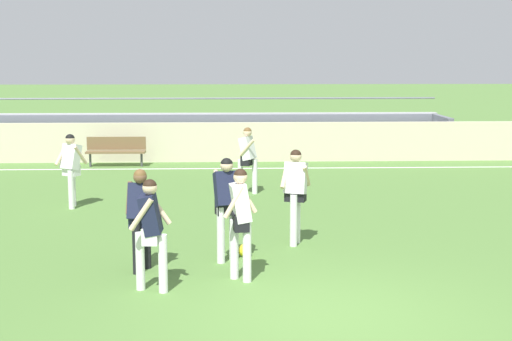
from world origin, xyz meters
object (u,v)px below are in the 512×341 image
Objects in this scene: player_white_on_ball at (241,214)px; player_dark_wide_left at (227,200)px; player_white_dropping_back at (248,155)px; bench_near_wall_gap at (116,149)px; player_white_deep_cover at (295,188)px; player_dark_wide_right at (151,225)px; soccer_ball at (245,250)px; player_dark_overlapping at (141,211)px; player_white_pressing_high at (71,164)px; bleacher_stand at (157,132)px.

player_dark_wide_left is at bearing 101.18° from player_white_on_ball.
player_white_dropping_back is at bearing 85.27° from player_dark_wide_left.
player_dark_wide_left is at bearing -72.38° from bench_near_wall_gap.
player_white_deep_cover is 1.00× the size of player_dark_wide_left.
player_white_on_ball reaches higher than player_dark_wide_right.
player_white_dropping_back is (-0.72, 4.95, -0.06)m from player_white_deep_cover.
bench_near_wall_gap is at bearing 109.52° from soccer_ball.
player_dark_overlapping is 5.44m from player_white_pressing_high.
player_white_dropping_back is at bearing 20.62° from player_white_pressing_high.
player_dark_wide_left is (3.41, -10.72, 0.49)m from bench_near_wall_gap.
bleacher_stand is 15.20m from player_dark_wide_right.
player_dark_wide_left is 1.05× the size of player_dark_wide_right.
bench_near_wall_gap is at bearing 107.07° from player_white_on_ball.
bleacher_stand reaches higher than player_white_dropping_back.
bleacher_stand is at bearing 100.10° from player_dark_wide_left.
player_dark_wide_right is (-1.08, -1.51, -0.06)m from player_dark_wide_left.
bleacher_stand is 14.91m from player_white_on_ball.
player_dark_wide_right is 7.43× the size of soccer_ball.
bench_near_wall_gap is at bearing 100.46° from player_dark_overlapping.
player_white_deep_cover reaches higher than player_white_pressing_high.
player_white_deep_cover is 2.32m from player_white_on_ball.
player_dark_wide_right is at bearing -101.86° from player_white_dropping_back.
player_dark_overlapping is at bearing -148.75° from player_white_deep_cover.
player_dark_wide_left reaches higher than player_dark_wide_right.
soccer_ball is at bearing 52.41° from player_dark_wide_right.
player_white_deep_cover is 1.61m from player_dark_wide_left.
player_white_on_ball is 1.05× the size of player_dark_overlapping.
bleacher_stand is 11.62× the size of player_dark_wide_left.
player_white_deep_cover is 3.44m from player_dark_wide_right.
soccer_ball is (1.63, 0.77, -0.85)m from player_dark_overlapping.
player_dark_wide_right is (-2.30, -2.56, -0.06)m from player_white_deep_cover.
bench_near_wall_gap is at bearing 89.50° from player_white_pressing_high.
player_dark_wide_right is 1.01× the size of player_dark_overlapping.
player_white_dropping_back is at bearing 87.98° from soccer_ball.
soccer_ball is (-0.92, -0.78, -0.92)m from player_white_deep_cover.
bench_near_wall_gap reaches higher than soccer_ball.
player_white_deep_cover is at bearing 48.12° from player_dark_wide_right.
player_dark_wide_left reaches higher than player_white_on_ball.
player_dark_overlapping is (-1.54, 0.54, -0.06)m from player_white_on_ball.
player_dark_overlapping is 7.38× the size of soccer_ball.
player_dark_wide_left is 1.01m from soccer_ball.
bleacher_stand reaches higher than player_dark_overlapping.
bleacher_stand is at bearing 71.41° from bench_near_wall_gap.
player_dark_wide_left is at bearing 20.28° from player_dark_overlapping.
bench_near_wall_gap is 6.14m from player_white_dropping_back.
player_dark_overlapping is at bearing -154.60° from soccer_ball.
player_white_on_ball is at bearing -78.82° from player_dark_wide_left.
player_dark_wide_left is at bearing -94.73° from player_white_dropping_back.
soccer_ball is at bearing -92.02° from player_white_dropping_back.
player_white_on_ball is at bearing -56.57° from player_white_pressing_high.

